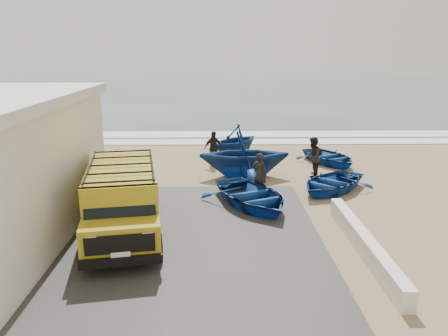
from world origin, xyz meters
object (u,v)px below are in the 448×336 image
object	(u,v)px
boat_near_right	(331,182)
boat_mid_right	(329,157)
fisherman_middle	(313,157)
fisherman_back	(213,148)
fisherman_front	(260,174)
parapet	(364,243)
boat_near_left	(251,196)
boat_far_left	(235,140)
van	(123,198)
boat_mid_left	(244,154)

from	to	relation	value
boat_near_right	boat_mid_right	bearing A→B (deg)	120.81
fisherman_middle	fisherman_back	distance (m)	4.92
fisherman_front	boat_mid_right	bearing A→B (deg)	-93.18
parapet	fisherman_front	world-z (taller)	fisherman_front
boat_near_left	boat_mid_right	distance (m)	7.43
fisherman_front	fisherman_middle	world-z (taller)	fisherman_middle
boat_mid_right	boat_far_left	distance (m)	4.93
van	boat_near_right	size ratio (longest dim) A/B	1.53
boat_near_left	van	bearing A→B (deg)	-172.92
parapet	boat_mid_right	distance (m)	9.88
parapet	boat_far_left	size ratio (longest dim) A/B	1.86
fisherman_front	fisherman_middle	xyz separation A→B (m)	(2.60, 2.48, 0.06)
boat_near_right	parapet	bearing A→B (deg)	-50.57
van	boat_near_left	xyz separation A→B (m)	(4.08, 2.45, -0.77)
boat_near_left	boat_mid_left	bearing A→B (deg)	66.27
van	boat_mid_left	xyz separation A→B (m)	(4.06, 6.28, -0.14)
van	boat_mid_left	size ratio (longest dim) A/B	1.37
boat_mid_left	boat_mid_right	xyz separation A→B (m)	(4.37, 2.19, -0.69)
boat_mid_right	fisherman_middle	world-z (taller)	fisherman_middle
parapet	boat_far_left	distance (m)	11.91
boat_mid_left	fisherman_middle	size ratio (longest dim) A/B	2.21
boat_mid_left	boat_far_left	distance (m)	3.91
fisherman_middle	boat_mid_left	bearing A→B (deg)	-67.84
fisherman_front	fisherman_back	xyz separation A→B (m)	(-1.83, 4.63, -0.00)
boat_near_right	boat_mid_right	size ratio (longest dim) A/B	1.05
boat_near_right	boat_mid_left	xyz separation A→B (m)	(-3.34, 2.14, 0.68)
boat_mid_right	fisherman_back	xyz separation A→B (m)	(-5.76, -0.04, 0.49)
fisherman_back	boat_near_right	bearing A→B (deg)	-68.89
van	fisherman_middle	size ratio (longest dim) A/B	3.03
boat_mid_right	boat_far_left	world-z (taller)	boat_far_left
boat_far_left	parapet	bearing A→B (deg)	-31.97
fisherman_front	fisherman_back	bearing A→B (deg)	-31.55
fisherman_middle	fisherman_back	world-z (taller)	fisherman_middle
van	boat_mid_right	world-z (taller)	van
boat_mid_left	parapet	bearing A→B (deg)	-162.10
boat_mid_right	fisherman_back	distance (m)	5.78
boat_near_right	fisherman_front	distance (m)	2.96
van	boat_near_right	bearing A→B (deg)	19.41
parapet	fisherman_back	xyz separation A→B (m)	(-4.28, 9.73, 0.56)
parapet	fisherman_middle	world-z (taller)	fisherman_middle
fisherman_middle	boat_far_left	bearing A→B (deg)	-117.99
fisherman_middle	boat_near_right	bearing A→B (deg)	30.28
boat_near_left	boat_near_right	xyz separation A→B (m)	(3.33, 1.69, -0.05)
boat_mid_left	fisherman_front	size ratio (longest dim) A/B	2.36
boat_near_left	fisherman_middle	bearing A→B (deg)	27.80
boat_far_left	fisherman_front	world-z (taller)	boat_far_left
boat_near_right	boat_far_left	size ratio (longest dim) A/B	1.10
parapet	boat_near_right	world-z (taller)	boat_near_right
boat_near_right	boat_mid_left	size ratio (longest dim) A/B	0.90
fisherman_back	van	bearing A→B (deg)	-134.31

